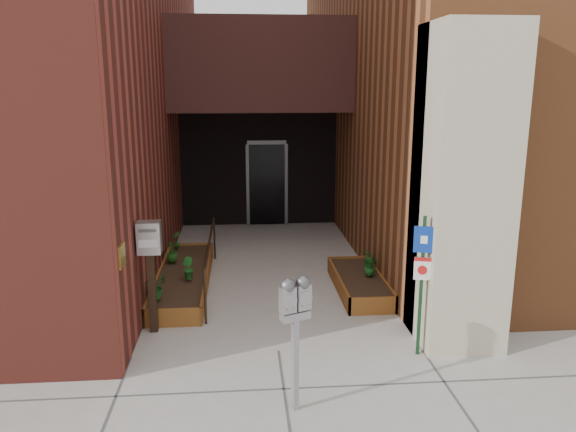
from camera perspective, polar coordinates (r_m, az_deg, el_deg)
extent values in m
plane|color=#9E9991|center=(8.00, -1.01, -13.55)|extent=(80.00, 80.00, 0.00)
cube|color=#98532C|center=(15.73, 20.45, 17.58)|extent=(8.00, 13.70, 10.00)
cube|color=#B9AB8E|center=(8.04, 17.28, 2.58)|extent=(1.10, 1.20, 4.40)
cube|color=black|center=(13.14, -2.90, 14.98)|extent=(4.20, 2.00, 2.00)
cube|color=black|center=(14.68, -2.98, 5.02)|extent=(4.00, 0.30, 3.00)
cube|color=black|center=(14.59, -2.15, 3.18)|extent=(0.90, 0.06, 2.10)
cube|color=#B79338|center=(7.40, -16.55, -3.87)|extent=(0.04, 0.30, 0.30)
cube|color=brown|center=(8.82, -11.68, -10.10)|extent=(0.90, 0.04, 0.30)
cube|color=brown|center=(12.16, -9.77, -3.44)|extent=(0.90, 0.04, 0.30)
cube|color=brown|center=(10.53, -12.91, -6.25)|extent=(0.04, 3.60, 0.30)
cube|color=brown|center=(10.44, -8.20, -6.21)|extent=(0.04, 3.60, 0.30)
cube|color=black|center=(10.48, -10.56, -6.34)|extent=(0.82, 3.52, 0.26)
cube|color=brown|center=(9.18, 8.65, -9.03)|extent=(0.80, 0.04, 0.30)
cube|color=brown|center=(11.16, 6.10, -4.85)|extent=(0.80, 0.04, 0.30)
cube|color=brown|center=(10.09, 5.12, -6.83)|extent=(0.04, 2.20, 0.30)
cube|color=brown|center=(10.24, 9.34, -6.64)|extent=(0.04, 2.20, 0.30)
cube|color=black|center=(10.17, 7.24, -6.84)|extent=(0.72, 2.12, 0.26)
cylinder|color=black|center=(8.74, -8.42, -8.07)|extent=(0.04, 0.04, 0.90)
cylinder|color=black|center=(11.87, -7.49, -2.26)|extent=(0.04, 0.04, 0.90)
cylinder|color=black|center=(10.17, -7.96, -2.42)|extent=(0.04, 3.30, 0.04)
cube|color=#9B9B9E|center=(6.48, 0.73, -14.90)|extent=(0.09, 0.09, 1.10)
cube|color=#9B9B9E|center=(6.22, 0.74, -10.06)|extent=(0.36, 0.25, 0.09)
cube|color=#9B9B9E|center=(6.11, -0.03, -8.52)|extent=(0.20, 0.17, 0.29)
sphere|color=#59595B|center=(6.05, -0.03, -7.07)|extent=(0.16, 0.16, 0.16)
cube|color=white|center=(6.05, 0.23, -8.50)|extent=(0.09, 0.05, 0.06)
cube|color=#B21414|center=(6.08, 0.23, -9.27)|extent=(0.09, 0.05, 0.03)
cube|color=#9B9B9E|center=(6.19, 1.51, -8.21)|extent=(0.20, 0.17, 0.29)
sphere|color=#59595B|center=(6.13, 1.52, -6.77)|extent=(0.16, 0.16, 0.16)
cube|color=white|center=(6.14, 1.78, -8.19)|extent=(0.09, 0.05, 0.06)
cube|color=#B21414|center=(6.17, 1.78, -8.95)|extent=(0.09, 0.05, 0.03)
cube|color=#123319|center=(7.74, 13.37, -7.02)|extent=(0.05, 0.05, 1.95)
cube|color=navy|center=(7.52, 13.65, -2.34)|extent=(0.26, 0.08, 0.35)
cube|color=white|center=(7.51, 13.65, -2.35)|extent=(0.09, 0.03, 0.11)
cube|color=white|center=(7.63, 13.49, -5.22)|extent=(0.22, 0.07, 0.31)
cube|color=#B21414|center=(7.59, 13.54, -4.31)|extent=(0.22, 0.07, 0.05)
cylinder|color=#B21414|center=(7.63, 13.48, -5.37)|extent=(0.12, 0.04, 0.12)
cube|color=black|center=(8.58, -13.61, -7.55)|extent=(0.11, 0.11, 1.23)
cube|color=#ADADB0|center=(8.32, -13.92, -2.14)|extent=(0.34, 0.25, 0.47)
cube|color=#59595B|center=(8.16, -14.10, -1.47)|extent=(0.25, 0.02, 0.04)
cube|color=white|center=(8.21, -14.02, -2.75)|extent=(0.27, 0.02, 0.11)
imported|color=#17531B|center=(9.16, -13.33, -6.98)|extent=(0.50, 0.50, 0.39)
imported|color=#1C621D|center=(9.93, -10.16, -5.24)|extent=(0.30, 0.30, 0.38)
imported|color=#205518|center=(10.93, -11.72, -3.53)|extent=(0.31, 0.31, 0.40)
imported|color=#265618|center=(11.75, -11.26, -2.41)|extent=(0.26, 0.26, 0.36)
imported|color=#19591C|center=(10.07, 8.28, -5.04)|extent=(0.24, 0.24, 0.34)
imported|color=#205518|center=(10.16, 8.62, -5.00)|extent=(0.22, 0.22, 0.30)
imported|color=#1B611C|center=(10.41, 8.27, -4.40)|extent=(0.43, 0.43, 0.34)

